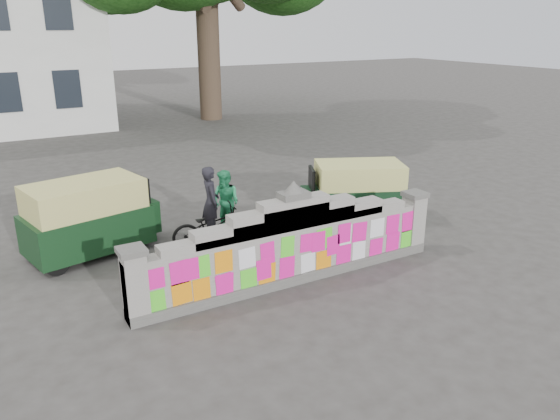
{
  "coord_description": "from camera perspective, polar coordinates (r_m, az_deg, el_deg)",
  "views": [
    {
      "loc": [
        -4.96,
        -8.11,
        4.74
      ],
      "look_at": [
        0.29,
        1.0,
        1.1
      ],
      "focal_mm": 35.0,
      "sensor_mm": 36.0,
      "label": 1
    }
  ],
  "objects": [
    {
      "name": "pedestrian",
      "position": [
        12.79,
        -5.7,
        0.84
      ],
      "size": [
        0.83,
        0.91,
        1.5
      ],
      "primitive_type": "imported",
      "rotation": [
        0.0,
        0.0,
        -1.11
      ],
      "color": "#2A9D62",
      "rests_on": "ground"
    },
    {
      "name": "cyclist_bike",
      "position": [
        12.11,
        -7.13,
        -1.73
      ],
      "size": [
        1.85,
        0.88,
        0.93
      ],
      "primitive_type": "imported",
      "rotation": [
        0.0,
        0.0,
        1.42
      ],
      "color": "black",
      "rests_on": "ground"
    },
    {
      "name": "ground",
      "position": [
        10.62,
        1.35,
        -7.41
      ],
      "size": [
        100.0,
        100.0,
        0.0
      ],
      "primitive_type": "plane",
      "color": "#383533",
      "rests_on": "ground"
    },
    {
      "name": "rickshaw_left",
      "position": [
        12.23,
        -19.23,
        -0.65
      ],
      "size": [
        2.98,
        1.84,
        1.6
      ],
      "rotation": [
        0.0,
        0.0,
        0.22
      ],
      "color": "black",
      "rests_on": "ground"
    },
    {
      "name": "rickshaw_right",
      "position": [
        13.67,
        7.94,
        1.99
      ],
      "size": [
        2.72,
        2.06,
        1.47
      ],
      "rotation": [
        0.0,
        0.0,
        2.71
      ],
      "color": "black",
      "rests_on": "ground"
    },
    {
      "name": "cyclist_rider",
      "position": [
        12.0,
        -7.19,
        -0.28
      ],
      "size": [
        0.46,
        0.63,
        1.58
      ],
      "primitive_type": "imported",
      "rotation": [
        0.0,
        0.0,
        1.42
      ],
      "color": "black",
      "rests_on": "ground"
    },
    {
      "name": "parapet_wall",
      "position": [
        10.31,
        1.4,
        -3.69
      ],
      "size": [
        6.48,
        0.44,
        2.01
      ],
      "color": "#4C4C49",
      "rests_on": "ground"
    }
  ]
}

